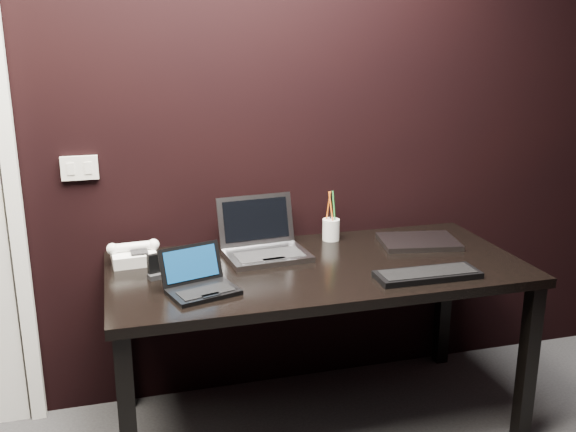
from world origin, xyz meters
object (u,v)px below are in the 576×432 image
object	(u,v)px
netbook	(200,283)
silver_laptop	(264,245)
closed_laptop	(418,242)
desk_phone	(134,254)
desk	(317,282)
ext_keyboard	(427,274)
pen_cup	(331,229)
mobile_phone	(154,269)

from	to	relation	value
netbook	silver_laptop	size ratio (longest dim) A/B	0.79
closed_laptop	desk_phone	bearing A→B (deg)	175.96
desk	ext_keyboard	size ratio (longest dim) A/B	4.10
desk	silver_laptop	size ratio (longest dim) A/B	4.61
desk_phone	pen_cup	bearing A→B (deg)	4.96
mobile_phone	pen_cup	distance (m)	0.87
netbook	ext_keyboard	xyz separation A→B (m)	(0.88, -0.10, -0.02)
desk	ext_keyboard	world-z (taller)	ext_keyboard
ext_keyboard	pen_cup	bearing A→B (deg)	110.50
ext_keyboard	closed_laptop	bearing A→B (deg)	68.12
netbook	ext_keyboard	distance (m)	0.88
closed_laptop	desk_phone	xyz separation A→B (m)	(-1.25, 0.09, 0.03)
silver_laptop	ext_keyboard	distance (m)	0.70
silver_laptop	desk_phone	bearing A→B (deg)	174.94
closed_laptop	ext_keyboard	bearing A→B (deg)	-111.88
silver_laptop	mobile_phone	size ratio (longest dim) A/B	3.85
silver_laptop	closed_laptop	world-z (taller)	silver_laptop
desk	netbook	size ratio (longest dim) A/B	5.81
netbook	silver_laptop	world-z (taller)	silver_laptop
netbook	pen_cup	xyz separation A→B (m)	(0.67, 0.46, 0.02)
ext_keyboard	closed_laptop	xyz separation A→B (m)	(0.16, 0.39, -0.00)
silver_laptop	mobile_phone	xyz separation A→B (m)	(-0.47, -0.15, -0.01)
desk	closed_laptop	bearing A→B (deg)	14.19
closed_laptop	desk	bearing A→B (deg)	-165.81
pen_cup	desk_phone	bearing A→B (deg)	-175.04
desk	closed_laptop	distance (m)	0.55
silver_laptop	mobile_phone	bearing A→B (deg)	-162.76
netbook	desk	bearing A→B (deg)	17.22
ext_keyboard	netbook	bearing A→B (deg)	173.66
netbook	silver_laptop	xyz separation A→B (m)	(0.32, 0.33, 0.01)
silver_laptop	mobile_phone	distance (m)	0.50
closed_laptop	desk_phone	distance (m)	1.26
netbook	pen_cup	size ratio (longest dim) A/B	1.26
mobile_phone	pen_cup	xyz separation A→B (m)	(0.82, 0.27, 0.02)
ext_keyboard	mobile_phone	xyz separation A→B (m)	(-1.03, 0.28, 0.02)
desk_phone	ext_keyboard	bearing A→B (deg)	-23.42
mobile_phone	closed_laptop	bearing A→B (deg)	5.15
desk	pen_cup	size ratio (longest dim) A/B	7.34
netbook	closed_laptop	xyz separation A→B (m)	(1.03, 0.29, -0.02)
netbook	mobile_phone	bearing A→B (deg)	129.65
desk	mobile_phone	world-z (taller)	mobile_phone
netbook	desk_phone	xyz separation A→B (m)	(-0.22, 0.38, 0.01)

